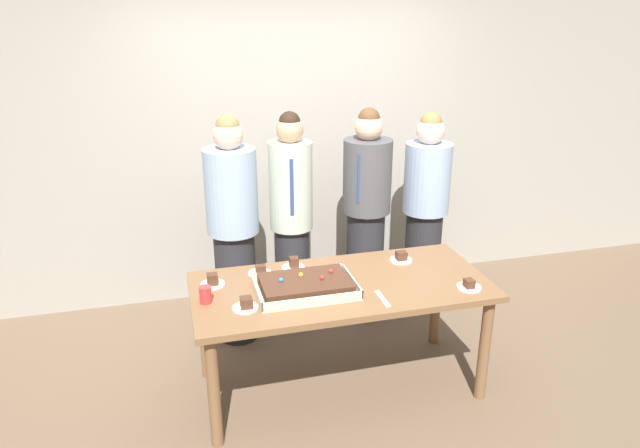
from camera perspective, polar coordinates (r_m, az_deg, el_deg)
ground_plane at (r=4.01m, az=1.94°, el=-15.56°), size 12.00×12.00×0.00m
interior_back_panel at (r=4.86m, az=-3.39°, el=10.34°), size 8.00×0.12×3.00m
party_table at (r=3.66m, az=2.07°, el=-7.13°), size 1.83×0.84×0.75m
sheet_cake at (r=3.51m, az=-1.46°, el=-6.06°), size 0.60×0.41×0.10m
plated_slice_near_left at (r=3.64m, az=-10.49°, el=-5.57°), size 0.15×0.15×0.08m
plated_slice_near_right at (r=3.66m, az=14.40°, el=-5.87°), size 0.15×0.15×0.06m
plated_slice_far_left at (r=3.95m, az=7.96°, el=-3.30°), size 0.15×0.15×0.07m
plated_slice_far_right at (r=3.81m, az=-2.61°, el=-4.03°), size 0.15×0.15×0.08m
plated_slice_center_front at (r=3.35m, az=-7.28°, el=-7.87°), size 0.15×0.15×0.07m
plated_slice_center_back at (r=3.75m, az=-5.88°, el=-4.65°), size 0.15×0.15×0.06m
drink_cup_nearest at (r=3.44m, az=-11.17°, el=-6.82°), size 0.07×0.07×0.10m
cake_server_utensil at (r=3.45m, az=6.12°, el=-7.29°), size 0.03×0.20×0.01m
person_serving_front at (r=4.49m, az=4.54°, el=0.99°), size 0.37×0.37×1.68m
person_green_shirt_behind at (r=4.19m, az=-8.49°, el=-0.56°), size 0.37×0.37×1.69m
person_striped_tie_right at (r=4.33m, az=-2.82°, el=0.48°), size 0.32×0.32×1.68m
person_left_edge_reaching at (r=4.75m, az=10.28°, el=1.44°), size 0.37×0.37×1.61m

